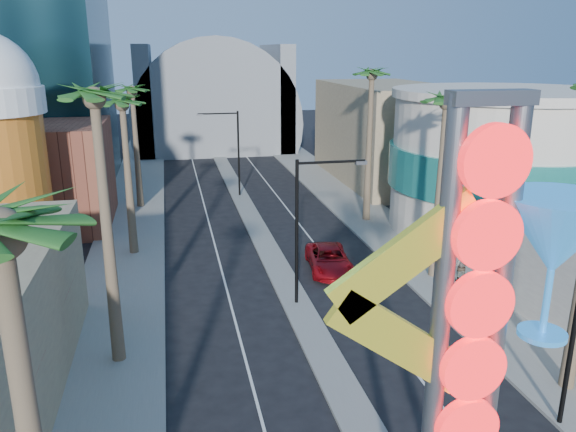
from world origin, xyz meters
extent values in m
cube|color=gray|center=(-9.50, 35.00, 0.07)|extent=(5.00, 100.00, 0.15)
cube|color=gray|center=(9.50, 35.00, 0.07)|extent=(5.00, 100.00, 0.15)
cube|color=gray|center=(0.00, 38.00, 0.07)|extent=(1.60, 84.00, 0.15)
cube|color=brown|center=(-16.00, 38.00, 4.00)|extent=(10.00, 10.00, 8.00)
cube|color=#937D5E|center=(16.00, 48.00, 5.00)|extent=(10.00, 20.00, 10.00)
cylinder|color=beige|center=(18.00, 30.00, 5.00)|extent=(16.00, 16.00, 10.00)
cylinder|color=teal|center=(18.00, 30.00, 5.00)|extent=(16.60, 16.60, 3.00)
cylinder|color=beige|center=(18.00, 30.00, 10.30)|extent=(16.60, 16.60, 0.60)
cylinder|color=slate|center=(0.00, 72.00, 4.00)|extent=(22.00, 16.00, 22.00)
cube|color=slate|center=(-9.00, 72.00, 7.00)|extent=(2.00, 16.00, 14.00)
cube|color=slate|center=(9.00, 72.00, 7.00)|extent=(2.00, 16.00, 14.00)
cylinder|color=slate|center=(-0.70, 3.00, 6.50)|extent=(0.44, 0.44, 12.00)
cylinder|color=slate|center=(0.70, 3.00, 6.50)|extent=(0.44, 0.44, 12.00)
cube|color=slate|center=(0.00, 3.00, 12.40)|extent=(1.80, 0.50, 0.30)
cylinder|color=red|center=(0.00, 2.65, 11.20)|extent=(1.50, 0.25, 1.50)
cylinder|color=red|center=(0.00, 2.65, 9.65)|extent=(1.50, 0.25, 1.50)
cylinder|color=red|center=(0.00, 2.65, 8.10)|extent=(1.50, 0.25, 1.50)
cylinder|color=red|center=(0.00, 2.65, 6.55)|extent=(1.50, 0.25, 1.50)
cylinder|color=red|center=(0.00, 2.65, 5.00)|extent=(1.50, 0.25, 1.50)
cube|color=yellow|center=(-1.60, 3.00, 9.20)|extent=(3.47, 0.25, 2.80)
cube|color=yellow|center=(-1.60, 3.00, 7.20)|extent=(3.47, 0.25, 2.80)
cone|color=blue|center=(1.90, 3.00, 9.40)|extent=(2.60, 2.60, 1.80)
cylinder|color=blue|center=(1.90, 3.00, 7.80)|extent=(0.16, 0.16, 1.60)
cylinder|color=blue|center=(1.90, 3.00, 7.00)|extent=(1.10, 1.10, 0.12)
cylinder|color=black|center=(0.00, 20.00, 4.00)|extent=(0.18, 0.18, 8.00)
cube|color=black|center=(1.80, 20.00, 7.80)|extent=(3.60, 0.12, 0.12)
cube|color=slate|center=(3.40, 20.00, 7.70)|extent=(0.60, 0.25, 0.18)
cylinder|color=black|center=(0.00, 44.00, 4.00)|extent=(0.18, 0.18, 8.00)
cube|color=black|center=(-1.80, 44.00, 7.80)|extent=(3.60, 0.12, 0.12)
cube|color=slate|center=(-3.40, 44.00, 7.70)|extent=(0.60, 0.25, 0.18)
cylinder|color=black|center=(7.20, 8.00, 4.00)|extent=(0.18, 0.18, 8.00)
cube|color=black|center=(5.58, 8.00, 7.80)|extent=(3.24, 0.12, 0.12)
cube|color=slate|center=(4.14, 8.00, 7.70)|extent=(0.60, 0.25, 0.18)
cylinder|color=brown|center=(-9.00, 16.00, 5.75)|extent=(0.40, 0.40, 11.50)
sphere|color=#1E531B|center=(-9.00, 16.00, 11.50)|extent=(2.40, 2.40, 2.40)
cylinder|color=brown|center=(-9.00, 30.00, 5.00)|extent=(0.40, 0.40, 10.00)
sphere|color=#1E531B|center=(-9.00, 30.00, 10.00)|extent=(2.40, 2.40, 2.40)
cylinder|color=brown|center=(-9.00, 42.00, 5.00)|extent=(0.40, 0.40, 10.00)
sphere|color=#1E531B|center=(-9.00, 42.00, 10.00)|extent=(2.40, 2.40, 2.40)
cylinder|color=brown|center=(9.00, 22.00, 5.25)|extent=(0.40, 0.40, 10.50)
sphere|color=#1E531B|center=(9.00, 22.00, 10.50)|extent=(2.40, 2.40, 2.40)
cylinder|color=brown|center=(9.00, 34.00, 5.75)|extent=(0.40, 0.40, 11.50)
sphere|color=#1E531B|center=(9.00, 34.00, 11.50)|extent=(2.40, 2.40, 2.40)
imported|color=#AB0D15|center=(3.10, 24.38, 0.74)|extent=(3.05, 5.58, 1.48)
imported|color=gray|center=(10.09, 20.77, 1.09)|extent=(1.16, 1.11, 1.88)
camera|label=1|loc=(-6.29, -7.16, 13.30)|focal=35.00mm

